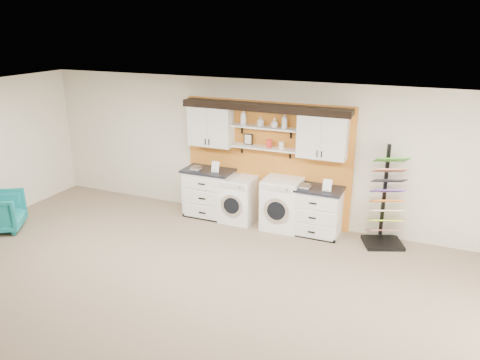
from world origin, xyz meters
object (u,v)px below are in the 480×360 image
at_px(dryer, 282,204).
at_px(armchair, 0,212).
at_px(base_cabinet_right, 316,211).
at_px(base_cabinet_left, 209,193).
at_px(washer, 238,199).
at_px(sample_rack, 385,215).

bearing_deg(dryer, armchair, -155.87).
bearing_deg(base_cabinet_right, armchair, -158.48).
xyz_separation_m(base_cabinet_left, washer, (0.66, -0.00, -0.04)).
xyz_separation_m(base_cabinet_right, washer, (-1.60, -0.00, -0.01)).
relative_size(base_cabinet_right, dryer, 0.95).
distance_m(sample_rack, armchair, 7.23).
distance_m(dryer, sample_rack, 1.91).
bearing_deg(washer, base_cabinet_left, 179.71).
height_order(sample_rack, armchair, sample_rack).
relative_size(base_cabinet_right, washer, 1.04).
bearing_deg(base_cabinet_right, dryer, -179.72).
relative_size(washer, armchair, 1.13).
bearing_deg(sample_rack, armchair, 175.87).
height_order(base_cabinet_left, armchair, base_cabinet_left).
bearing_deg(armchair, sample_rack, -104.78).
relative_size(base_cabinet_right, armchair, 1.18).
height_order(base_cabinet_left, dryer, base_cabinet_left).
bearing_deg(dryer, sample_rack, 1.18).
distance_m(base_cabinet_left, dryer, 1.58).
distance_m(dryer, armchair, 5.43).
relative_size(base_cabinet_right, sample_rack, 0.52).
bearing_deg(base_cabinet_right, sample_rack, 1.68).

